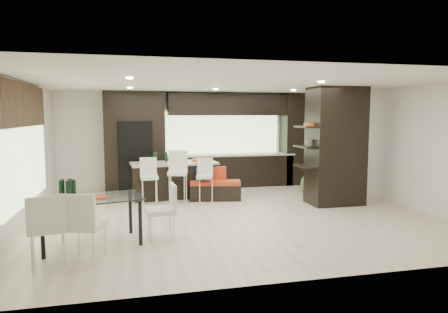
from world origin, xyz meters
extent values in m
plane|color=beige|center=(0.00, 0.00, 0.00)|extent=(8.00, 8.00, 0.00)
cube|color=silver|center=(0.00, 3.50, 1.35)|extent=(8.00, 0.02, 2.70)
cube|color=silver|center=(-4.00, 0.00, 1.35)|extent=(0.02, 7.00, 2.70)
cube|color=silver|center=(4.00, 0.00, 1.35)|extent=(0.02, 7.00, 2.70)
cube|color=white|center=(0.00, 0.00, 2.70)|extent=(8.00, 7.00, 0.02)
cube|color=#B2D199|center=(-3.96, 0.20, 1.35)|extent=(0.04, 3.20, 1.90)
cube|color=#B2D199|center=(0.60, 3.46, 1.55)|extent=(3.40, 0.04, 1.20)
cube|color=brown|center=(-3.93, 0.20, 2.25)|extent=(0.08, 3.00, 0.80)
cube|color=white|center=(0.00, 0.25, 2.68)|extent=(4.00, 3.00, 0.02)
cube|color=black|center=(0.50, 3.17, 1.35)|extent=(6.80, 0.68, 2.70)
cube|color=black|center=(-1.90, 3.12, 0.95)|extent=(0.90, 0.68, 1.90)
cube|color=black|center=(2.60, 0.40, 1.35)|extent=(1.20, 0.80, 2.70)
cube|color=black|center=(-0.96, 2.01, 0.44)|extent=(2.18, 1.09, 0.88)
cube|color=silver|center=(-1.61, 1.26, 0.44)|extent=(0.41, 0.41, 0.87)
cube|color=silver|center=(-0.96, 1.23, 0.50)|extent=(0.52, 0.52, 1.00)
cube|color=silver|center=(-0.32, 1.27, 0.42)|extent=(0.45, 0.45, 0.84)
cube|color=black|center=(-0.02, 1.43, 0.24)|extent=(1.29, 0.70, 0.47)
cube|color=white|center=(-2.65, -1.44, 0.38)|extent=(1.73, 1.20, 0.76)
cube|color=silver|center=(-2.65, -2.22, 0.47)|extent=(0.65, 0.65, 0.94)
cube|color=silver|center=(-3.14, -2.21, 0.46)|extent=(0.59, 0.59, 0.93)
cube|color=silver|center=(-1.55, -1.44, 0.43)|extent=(0.50, 0.50, 0.86)
camera|label=1|loc=(-1.99, -7.96, 2.07)|focal=32.00mm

